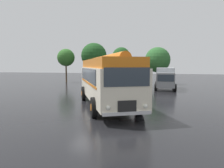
{
  "coord_description": "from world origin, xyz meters",
  "views": [
    {
      "loc": [
        5.09,
        -13.37,
        2.81
      ],
      "look_at": [
        0.8,
        2.41,
        1.4
      ],
      "focal_mm": 35.0,
      "sensor_mm": 36.0,
      "label": 1
    }
  ],
  "objects_px": {
    "car_mid_left": "(115,81)",
    "car_mid_right": "(138,82)",
    "box_van": "(165,78)",
    "car_near_left": "(97,81)",
    "vintage_bus": "(106,79)"
  },
  "relations": [
    {
      "from": "vintage_bus",
      "to": "car_mid_right",
      "type": "bearing_deg",
      "value": 88.0
    },
    {
      "from": "car_mid_right",
      "to": "car_near_left",
      "type": "bearing_deg",
      "value": 177.7
    },
    {
      "from": "car_mid_right",
      "to": "box_van",
      "type": "relative_size",
      "value": 0.75
    },
    {
      "from": "car_near_left",
      "to": "box_van",
      "type": "height_order",
      "value": "box_van"
    },
    {
      "from": "car_mid_left",
      "to": "car_mid_right",
      "type": "xyz_separation_m",
      "value": [
        2.87,
        -0.24,
        0.0
      ]
    },
    {
      "from": "vintage_bus",
      "to": "box_van",
      "type": "bearing_deg",
      "value": 73.43
    },
    {
      "from": "vintage_bus",
      "to": "box_van",
      "type": "relative_size",
      "value": 1.72
    },
    {
      "from": "car_mid_left",
      "to": "car_mid_right",
      "type": "distance_m",
      "value": 2.88
    },
    {
      "from": "car_near_left",
      "to": "car_mid_right",
      "type": "distance_m",
      "value": 5.28
    },
    {
      "from": "car_mid_right",
      "to": "box_van",
      "type": "xyz_separation_m",
      "value": [
        3.19,
        0.27,
        0.52
      ]
    },
    {
      "from": "car_mid_right",
      "to": "vintage_bus",
      "type": "bearing_deg",
      "value": -92.0
    },
    {
      "from": "car_mid_right",
      "to": "car_mid_left",
      "type": "bearing_deg",
      "value": 175.22
    },
    {
      "from": "car_near_left",
      "to": "box_van",
      "type": "relative_size",
      "value": 0.75
    },
    {
      "from": "box_van",
      "to": "car_near_left",
      "type": "bearing_deg",
      "value": -179.62
    },
    {
      "from": "car_mid_left",
      "to": "box_van",
      "type": "bearing_deg",
      "value": 0.26
    }
  ]
}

